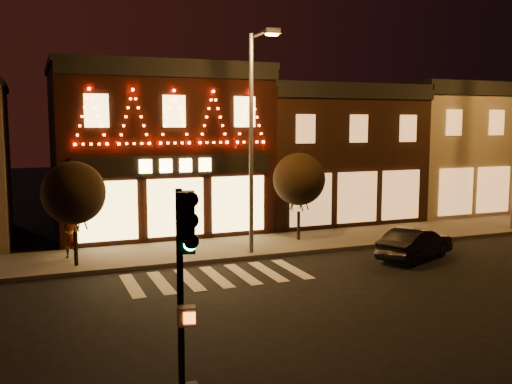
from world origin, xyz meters
TOP-DOWN VIEW (x-y plane):
  - ground at (0.00, 0.00)m, footprint 120.00×120.00m
  - sidewalk_far at (2.00, 8.00)m, footprint 44.00×4.00m
  - building_pulp at (0.00, 13.98)m, footprint 10.20×8.34m
  - building_right_a at (9.50, 13.99)m, footprint 9.20×8.28m
  - building_right_b at (18.50, 13.99)m, footprint 9.20×8.28m
  - traffic_signal_near at (-3.80, -6.25)m, footprint 0.36×0.45m
  - streetlamp_mid at (2.38, 6.34)m, footprint 0.58×2.04m
  - tree_left at (-4.57, 6.99)m, footprint 2.35×2.35m
  - tree_right at (5.30, 8.18)m, footprint 2.39×2.39m
  - dark_sedan at (8.31, 3.58)m, footprint 4.13×2.84m
  - pedestrian at (-4.67, 8.42)m, footprint 0.70×0.54m

SIDE VIEW (x-z plane):
  - ground at x=0.00m, z-range 0.00..0.00m
  - sidewalk_far at x=2.00m, z-range 0.00..0.15m
  - dark_sedan at x=8.31m, z-range 0.00..1.29m
  - pedestrian at x=-4.67m, z-range 0.15..1.87m
  - tree_left at x=-4.57m, z-range 0.94..4.87m
  - tree_right at x=5.30m, z-range 0.95..4.94m
  - traffic_signal_near at x=-3.80m, z-range 1.03..5.32m
  - building_right_a at x=9.50m, z-range 0.01..7.51m
  - building_right_b at x=18.50m, z-range 0.01..7.81m
  - building_pulp at x=0.00m, z-range 0.01..8.31m
  - streetlamp_mid at x=2.38m, z-range 0.92..9.79m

